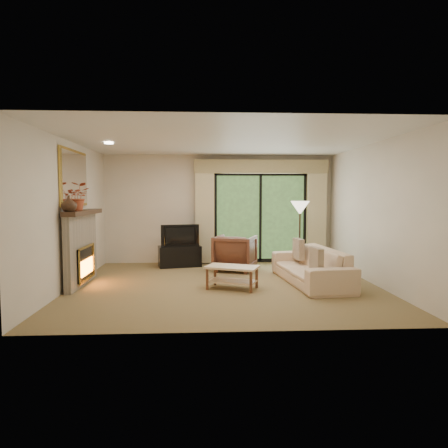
{
  "coord_description": "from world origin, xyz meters",
  "views": [
    {
      "loc": [
        -0.4,
        -7.18,
        1.65
      ],
      "look_at": [
        0.0,
        0.3,
        1.1
      ],
      "focal_mm": 32.0,
      "sensor_mm": 36.0,
      "label": 1
    }
  ],
  "objects": [
    {
      "name": "armchair",
      "position": [
        0.3,
        1.41,
        0.39
      ],
      "size": [
        1.06,
        1.08,
        0.78
      ],
      "primitive_type": "imported",
      "rotation": [
        0.0,
        0.0,
        2.81
      ],
      "color": "#583023",
      "rests_on": "floor"
    },
    {
      "name": "curtain_right",
      "position": [
        2.35,
        2.34,
        1.2
      ],
      "size": [
        0.45,
        0.18,
        2.35
      ],
      "primitive_type": "cube",
      "color": "#C7B788",
      "rests_on": "floor"
    },
    {
      "name": "wall_left",
      "position": [
        -2.75,
        0.0,
        1.3
      ],
      "size": [
        0.0,
        5.0,
        5.0
      ],
      "primitive_type": "plane",
      "rotation": [
        1.57,
        0.0,
        1.57
      ],
      "color": "beige",
      "rests_on": "ground"
    },
    {
      "name": "sliding_door",
      "position": [
        1.0,
        2.45,
        1.1
      ],
      "size": [
        2.26,
        0.1,
        2.16
      ],
      "primitive_type": null,
      "color": "black",
      "rests_on": "floor"
    },
    {
      "name": "pillow_near",
      "position": [
        1.53,
        -0.55,
        0.55
      ],
      "size": [
        0.14,
        0.41,
        0.4
      ],
      "primitive_type": "cube",
      "rotation": [
        0.0,
        0.0,
        0.1
      ],
      "color": "brown",
      "rests_on": "sofa"
    },
    {
      "name": "fireplace",
      "position": [
        -2.63,
        0.2,
        0.69
      ],
      "size": [
        0.24,
        1.7,
        1.37
      ],
      "primitive_type": null,
      "color": "gray",
      "rests_on": "floor"
    },
    {
      "name": "pillow_far",
      "position": [
        1.53,
        0.73,
        0.56
      ],
      "size": [
        0.15,
        0.43,
        0.42
      ],
      "primitive_type": "cube",
      "rotation": [
        0.0,
        0.0,
        0.1
      ],
      "color": "brown",
      "rests_on": "sofa"
    },
    {
      "name": "wall_right",
      "position": [
        2.75,
        0.0,
        1.3
      ],
      "size": [
        0.0,
        5.0,
        5.0
      ],
      "primitive_type": "plane",
      "rotation": [
        1.57,
        0.0,
        -1.57
      ],
      "color": "beige",
      "rests_on": "ground"
    },
    {
      "name": "curtain_left",
      "position": [
        -0.35,
        2.34,
        1.2
      ],
      "size": [
        0.45,
        0.18,
        2.35
      ],
      "primitive_type": "cube",
      "color": "#C7B788",
      "rests_on": "floor"
    },
    {
      "name": "wall_front",
      "position": [
        0.0,
        -2.5,
        1.3
      ],
      "size": [
        5.0,
        0.0,
        5.0
      ],
      "primitive_type": "plane",
      "rotation": [
        -1.57,
        0.0,
        0.0
      ],
      "color": "beige",
      "rests_on": "ground"
    },
    {
      "name": "floor",
      "position": [
        0.0,
        0.0,
        0.0
      ],
      "size": [
        5.5,
        5.5,
        0.0
      ],
      "primitive_type": "plane",
      "color": "olive",
      "rests_on": "ground"
    },
    {
      "name": "ceiling",
      "position": [
        0.0,
        0.0,
        2.6
      ],
      "size": [
        5.5,
        5.5,
        0.0
      ],
      "primitive_type": "plane",
      "rotation": [
        3.14,
        0.0,
        0.0
      ],
      "color": "silver",
      "rests_on": "ground"
    },
    {
      "name": "branches",
      "position": [
        -2.61,
        -0.0,
        1.62
      ],
      "size": [
        0.46,
        0.4,
        0.49
      ],
      "primitive_type": "imported",
      "rotation": [
        0.0,
        0.0,
        0.03
      ],
      "color": "#A44428",
      "rests_on": "fireplace"
    },
    {
      "name": "coffee_table",
      "position": [
        0.11,
        -0.28,
        0.2
      ],
      "size": [
        1.01,
        0.79,
        0.4
      ],
      "primitive_type": null,
      "rotation": [
        0.0,
        0.0,
        -0.38
      ],
      "color": "beige",
      "rests_on": "floor"
    },
    {
      "name": "floor_lamp",
      "position": [
        1.71,
        1.36,
        0.76
      ],
      "size": [
        0.47,
        0.47,
        1.51
      ],
      "primitive_type": null,
      "rotation": [
        0.0,
        0.0,
        0.19
      ],
      "color": "beige",
      "rests_on": "floor"
    },
    {
      "name": "sofa",
      "position": [
        1.61,
        0.09,
        0.33
      ],
      "size": [
        1.09,
        2.31,
        0.65
      ],
      "primitive_type": "imported",
      "rotation": [
        0.0,
        0.0,
        -1.47
      ],
      "color": "beige",
      "rests_on": "floor"
    },
    {
      "name": "mirror",
      "position": [
        -2.71,
        0.2,
        1.95
      ],
      "size": [
        0.07,
        1.45,
        1.02
      ],
      "primitive_type": null,
      "color": "gold",
      "rests_on": "wall_left"
    },
    {
      "name": "tv",
      "position": [
        -0.93,
        1.95,
        0.73
      ],
      "size": [
        0.87,
        0.29,
        0.5
      ],
      "primitive_type": "imported",
      "rotation": [
        0.0,
        0.0,
        0.21
      ],
      "color": "black",
      "rests_on": "media_console"
    },
    {
      "name": "cornice",
      "position": [
        1.0,
        2.36,
        2.32
      ],
      "size": [
        3.2,
        0.24,
        0.32
      ],
      "primitive_type": "cube",
      "color": "tan",
      "rests_on": "wall_back"
    },
    {
      "name": "media_console",
      "position": [
        -0.93,
        1.95,
        0.24
      ],
      "size": [
        1.02,
        0.62,
        0.48
      ],
      "primitive_type": "cube",
      "rotation": [
        0.0,
        0.0,
        0.21
      ],
      "color": "black",
      "rests_on": "floor"
    },
    {
      "name": "wall_back",
      "position": [
        0.0,
        2.5,
        1.3
      ],
      "size": [
        5.0,
        0.0,
        5.0
      ],
      "primitive_type": "plane",
      "rotation": [
        1.57,
        0.0,
        0.0
      ],
      "color": "beige",
      "rests_on": "ground"
    },
    {
      "name": "vase",
      "position": [
        -2.61,
        -0.46,
        1.51
      ],
      "size": [
        0.3,
        0.3,
        0.27
      ],
      "primitive_type": "imported",
      "rotation": [
        0.0,
        0.0,
        -0.17
      ],
      "color": "#372317",
      "rests_on": "fireplace"
    }
  ]
}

